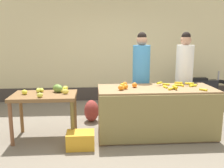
{
  "coord_description": "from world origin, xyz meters",
  "views": [
    {
      "loc": [
        -0.56,
        -4.19,
        1.76
      ],
      "look_at": [
        -0.24,
        0.15,
        0.91
      ],
      "focal_mm": 39.96,
      "sensor_mm": 36.0,
      "label": 1
    }
  ],
  "objects_px": {
    "vendor_woman_blue_shirt": "(141,78)",
    "parked_motorcycle": "(201,89)",
    "produce_sack": "(91,111)",
    "produce_crate": "(81,140)",
    "vendor_woman_white_shirt": "(184,78)"
  },
  "relations": [
    {
      "from": "vendor_woman_blue_shirt",
      "to": "vendor_woman_white_shirt",
      "type": "height_order",
      "value": "vendor_woman_white_shirt"
    },
    {
      "from": "vendor_woman_white_shirt",
      "to": "produce_sack",
      "type": "relative_size",
      "value": 4.08
    },
    {
      "from": "produce_crate",
      "to": "vendor_woman_white_shirt",
      "type": "bearing_deg",
      "value": 27.93
    },
    {
      "from": "vendor_woman_white_shirt",
      "to": "parked_motorcycle",
      "type": "xyz_separation_m",
      "value": [
        0.95,
        1.25,
        -0.52
      ]
    },
    {
      "from": "vendor_woman_blue_shirt",
      "to": "parked_motorcycle",
      "type": "height_order",
      "value": "vendor_woman_blue_shirt"
    },
    {
      "from": "vendor_woman_blue_shirt",
      "to": "produce_sack",
      "type": "distance_m",
      "value": 1.23
    },
    {
      "from": "vendor_woman_white_shirt",
      "to": "produce_crate",
      "type": "distance_m",
      "value": 2.43
    },
    {
      "from": "vendor_woman_blue_shirt",
      "to": "produce_sack",
      "type": "xyz_separation_m",
      "value": [
        -1.0,
        0.14,
        -0.7
      ]
    },
    {
      "from": "vendor_woman_white_shirt",
      "to": "produce_crate",
      "type": "bearing_deg",
      "value": -152.07
    },
    {
      "from": "parked_motorcycle",
      "to": "produce_sack",
      "type": "height_order",
      "value": "parked_motorcycle"
    },
    {
      "from": "produce_crate",
      "to": "vendor_woman_blue_shirt",
      "type": "bearing_deg",
      "value": 43.56
    },
    {
      "from": "produce_crate",
      "to": "produce_sack",
      "type": "height_order",
      "value": "produce_sack"
    },
    {
      "from": "produce_sack",
      "to": "produce_crate",
      "type": "bearing_deg",
      "value": -97.53
    },
    {
      "from": "parked_motorcycle",
      "to": "produce_sack",
      "type": "relative_size",
      "value": 3.56
    },
    {
      "from": "vendor_woman_white_shirt",
      "to": "produce_crate",
      "type": "xyz_separation_m",
      "value": [
        -2.03,
        -1.08,
        -0.79
      ]
    }
  ]
}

